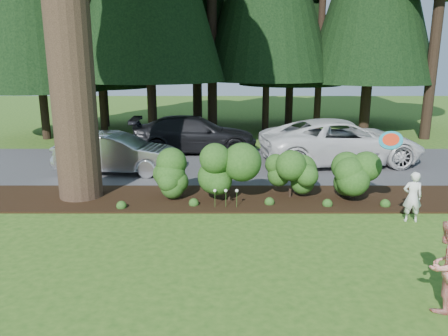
# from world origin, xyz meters

# --- Properties ---
(ground) EXTENTS (80.00, 80.00, 0.00)m
(ground) POSITION_xyz_m (0.00, 0.00, 0.00)
(ground) COLOR #2A5418
(ground) RESTS_ON ground
(mulch_bed) EXTENTS (16.00, 2.50, 0.05)m
(mulch_bed) POSITION_xyz_m (0.00, 3.25, 0.03)
(mulch_bed) COLOR black
(mulch_bed) RESTS_ON ground
(driveway) EXTENTS (22.00, 6.00, 0.03)m
(driveway) POSITION_xyz_m (0.00, 7.50, 0.01)
(driveway) COLOR #38383A
(driveway) RESTS_ON ground
(shrub_row) EXTENTS (6.53, 1.60, 1.61)m
(shrub_row) POSITION_xyz_m (0.77, 3.14, 0.81)
(shrub_row) COLOR #204916
(shrub_row) RESTS_ON ground
(lily_cluster) EXTENTS (0.69, 0.09, 0.57)m
(lily_cluster) POSITION_xyz_m (-0.30, 2.40, 0.50)
(lily_cluster) COLOR #204916
(lily_cluster) RESTS_ON ground
(car_silver_wagon) EXTENTS (4.43, 1.87, 1.42)m
(car_silver_wagon) POSITION_xyz_m (-4.18, 6.24, 0.74)
(car_silver_wagon) COLOR #ADADB2
(car_silver_wagon) RESTS_ON driveway
(car_white_suv) EXTENTS (6.54, 3.63, 1.73)m
(car_white_suv) POSITION_xyz_m (4.20, 7.66, 0.90)
(car_white_suv) COLOR silver
(car_white_suv) RESTS_ON driveway
(car_dark_suv) EXTENTS (5.53, 2.47, 1.58)m
(car_dark_suv) POSITION_xyz_m (-1.65, 9.80, 0.82)
(car_dark_suv) COLOR black
(car_dark_suv) RESTS_ON driveway
(child) EXTENTS (0.50, 0.35, 1.31)m
(child) POSITION_xyz_m (4.39, 1.45, 0.65)
(child) COLOR white
(child) RESTS_ON ground
(adult) EXTENTS (0.95, 0.89, 1.55)m
(adult) POSITION_xyz_m (3.24, -2.57, 0.78)
(adult) COLOR red
(adult) RESTS_ON ground
(frisbee) EXTENTS (0.64, 0.46, 0.53)m
(frisbee) POSITION_xyz_m (3.65, 1.28, 2.13)
(frisbee) COLOR teal
(frisbee) RESTS_ON ground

